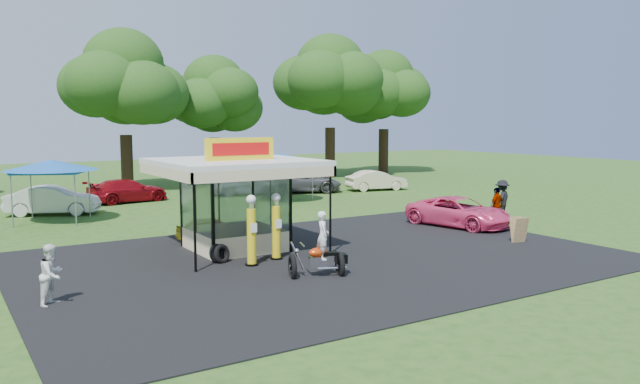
{
  "coord_description": "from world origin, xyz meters",
  "views": [
    {
      "loc": [
        -11.58,
        -15.92,
        4.81
      ],
      "look_at": [
        1.1,
        4.0,
        2.08
      ],
      "focal_mm": 35.0,
      "sensor_mm": 36.0,
      "label": 1
    }
  ],
  "objects_px": {
    "spectator_east_b": "(497,205)",
    "bg_car_c": "(245,183)",
    "bg_car_b": "(128,191)",
    "bg_car_d": "(302,181)",
    "pink_sedan": "(459,212)",
    "tent_west": "(51,166)",
    "a_frame_sign": "(519,230)",
    "kiosk_car": "(212,229)",
    "motorcycle": "(321,251)",
    "bg_car_e": "(376,180)",
    "bg_car_a": "(53,200)",
    "tent_east": "(282,158)",
    "gas_pump_left": "(251,232)",
    "spectator_east_a": "(502,199)",
    "gas_station_kiosk": "(235,203)",
    "spectator_west": "(52,274)",
    "gas_pump_right": "(276,228)"
  },
  "relations": [
    {
      "from": "gas_pump_left",
      "to": "bg_car_b",
      "type": "relative_size",
      "value": 0.51
    },
    {
      "from": "bg_car_b",
      "to": "bg_car_d",
      "type": "bearing_deg",
      "value": -105.82
    },
    {
      "from": "pink_sedan",
      "to": "bg_car_b",
      "type": "distance_m",
      "value": 19.54
    },
    {
      "from": "gas_pump_left",
      "to": "motorcycle",
      "type": "height_order",
      "value": "gas_pump_left"
    },
    {
      "from": "spectator_east_b",
      "to": "gas_pump_right",
      "type": "bearing_deg",
      "value": -3.81
    },
    {
      "from": "pink_sedan",
      "to": "tent_west",
      "type": "bearing_deg",
      "value": 132.12
    },
    {
      "from": "a_frame_sign",
      "to": "tent_west",
      "type": "bearing_deg",
      "value": 146.55
    },
    {
      "from": "gas_pump_left",
      "to": "a_frame_sign",
      "type": "relative_size",
      "value": 2.32
    },
    {
      "from": "gas_station_kiosk",
      "to": "bg_car_e",
      "type": "xyz_separation_m",
      "value": [
        16.54,
        12.92,
        -1.1
      ]
    },
    {
      "from": "spectator_west",
      "to": "spectator_east_a",
      "type": "xyz_separation_m",
      "value": [
        21.09,
        3.56,
        0.14
      ]
    },
    {
      "from": "bg_car_c",
      "to": "bg_car_d",
      "type": "xyz_separation_m",
      "value": [
        3.86,
        -0.74,
        -0.01
      ]
    },
    {
      "from": "gas_station_kiosk",
      "to": "spectator_west",
      "type": "relative_size",
      "value": 3.33
    },
    {
      "from": "bg_car_a",
      "to": "tent_east",
      "type": "distance_m",
      "value": 12.73
    },
    {
      "from": "bg_car_a",
      "to": "bg_car_d",
      "type": "distance_m",
      "value": 15.87
    },
    {
      "from": "bg_car_d",
      "to": "bg_car_a",
      "type": "bearing_deg",
      "value": 119.39
    },
    {
      "from": "a_frame_sign",
      "to": "pink_sedan",
      "type": "relative_size",
      "value": 0.21
    },
    {
      "from": "spectator_east_a",
      "to": "bg_car_c",
      "type": "bearing_deg",
      "value": -90.65
    },
    {
      "from": "bg_car_e",
      "to": "motorcycle",
      "type": "bearing_deg",
      "value": 150.47
    },
    {
      "from": "spectator_west",
      "to": "tent_west",
      "type": "xyz_separation_m",
      "value": [
        2.37,
        14.28,
        1.86
      ]
    },
    {
      "from": "gas_station_kiosk",
      "to": "bg_car_c",
      "type": "bearing_deg",
      "value": 63.27
    },
    {
      "from": "spectator_east_b",
      "to": "tent_east",
      "type": "relative_size",
      "value": 0.42
    },
    {
      "from": "bg_car_d",
      "to": "bg_car_e",
      "type": "distance_m",
      "value": 5.23
    },
    {
      "from": "gas_pump_right",
      "to": "spectator_east_a",
      "type": "height_order",
      "value": "gas_pump_right"
    },
    {
      "from": "spectator_east_b",
      "to": "bg_car_c",
      "type": "relative_size",
      "value": 0.39
    },
    {
      "from": "bg_car_e",
      "to": "spectator_east_b",
      "type": "bearing_deg",
      "value": 177.41
    },
    {
      "from": "gas_pump_left",
      "to": "spectator_east_a",
      "type": "relative_size",
      "value": 1.25
    },
    {
      "from": "gas_pump_left",
      "to": "tent_west",
      "type": "distance_m",
      "value": 13.83
    },
    {
      "from": "a_frame_sign",
      "to": "spectator_west",
      "type": "distance_m",
      "value": 16.92
    },
    {
      "from": "kiosk_car",
      "to": "bg_car_b",
      "type": "bearing_deg",
      "value": -1.59
    },
    {
      "from": "gas_pump_left",
      "to": "a_frame_sign",
      "type": "xyz_separation_m",
      "value": [
        10.58,
        -2.1,
        -0.62
      ]
    },
    {
      "from": "gas_pump_left",
      "to": "spectator_west",
      "type": "height_order",
      "value": "gas_pump_left"
    },
    {
      "from": "bg_car_a",
      "to": "bg_car_b",
      "type": "relative_size",
      "value": 0.95
    },
    {
      "from": "bg_car_a",
      "to": "tent_east",
      "type": "height_order",
      "value": "tent_east"
    },
    {
      "from": "motorcycle",
      "to": "spectator_west",
      "type": "height_order",
      "value": "motorcycle"
    },
    {
      "from": "a_frame_sign",
      "to": "bg_car_a",
      "type": "height_order",
      "value": "bg_car_a"
    },
    {
      "from": "gas_pump_left",
      "to": "spectator_west",
      "type": "bearing_deg",
      "value": -170.09
    },
    {
      "from": "bg_car_c",
      "to": "bg_car_e",
      "type": "xyz_separation_m",
      "value": [
        8.81,
        -2.43,
        -0.06
      ]
    },
    {
      "from": "bg_car_c",
      "to": "kiosk_car",
      "type": "bearing_deg",
      "value": 165.02
    },
    {
      "from": "pink_sedan",
      "to": "spectator_east_a",
      "type": "relative_size",
      "value": 2.53
    },
    {
      "from": "motorcycle",
      "to": "bg_car_e",
      "type": "height_order",
      "value": "motorcycle"
    },
    {
      "from": "tent_east",
      "to": "gas_pump_right",
      "type": "bearing_deg",
      "value": -119.71
    },
    {
      "from": "bg_car_a",
      "to": "tent_west",
      "type": "distance_m",
      "value": 3.14
    },
    {
      "from": "gas_station_kiosk",
      "to": "bg_car_a",
      "type": "distance_m",
      "value": 13.63
    },
    {
      "from": "spectator_east_a",
      "to": "bg_car_b",
      "type": "distance_m",
      "value": 21.13
    },
    {
      "from": "motorcycle",
      "to": "bg_car_b",
      "type": "distance_m",
      "value": 20.89
    },
    {
      "from": "gas_station_kiosk",
      "to": "tent_east",
      "type": "xyz_separation_m",
      "value": [
        8.32,
        11.43,
        0.79
      ]
    },
    {
      "from": "bg_car_a",
      "to": "tent_west",
      "type": "xyz_separation_m",
      "value": [
        -0.39,
        -2.44,
        1.93
      ]
    },
    {
      "from": "spectator_west",
      "to": "bg_car_b",
      "type": "relative_size",
      "value": 0.34
    },
    {
      "from": "bg_car_a",
      "to": "bg_car_b",
      "type": "distance_m",
      "value": 5.4
    },
    {
      "from": "motorcycle",
      "to": "bg_car_a",
      "type": "xyz_separation_m",
      "value": [
        -4.71,
        18.01,
        -0.08
      ]
    }
  ]
}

